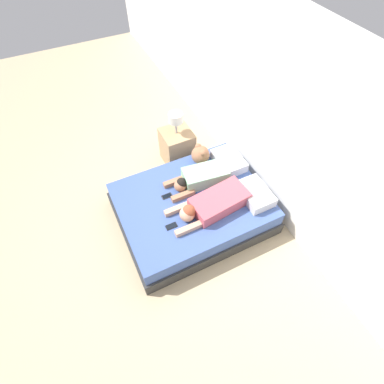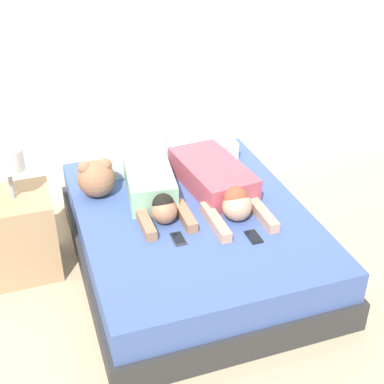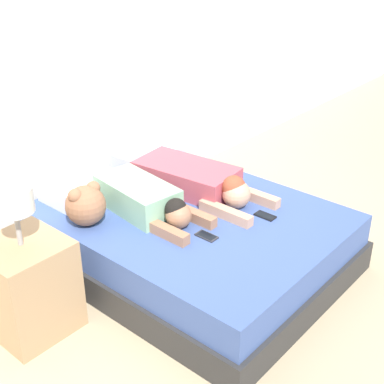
% 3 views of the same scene
% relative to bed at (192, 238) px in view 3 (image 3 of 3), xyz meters
% --- Properties ---
extents(ground_plane, '(12.00, 12.00, 0.00)m').
position_rel_bed_xyz_m(ground_plane, '(0.00, 0.00, -0.21)').
color(ground_plane, tan).
extents(wall_back, '(12.00, 0.06, 2.60)m').
position_rel_bed_xyz_m(wall_back, '(0.00, 1.14, 1.09)').
color(wall_back, white).
rests_on(wall_back, ground_plane).
extents(bed, '(1.57, 1.99, 0.43)m').
position_rel_bed_xyz_m(bed, '(0.00, 0.00, 0.00)').
color(bed, '#2D2D2D').
rests_on(bed, ground_plane).
extents(pillow_head_left, '(0.51, 0.35, 0.14)m').
position_rel_bed_xyz_m(pillow_head_left, '(-0.34, 0.76, 0.29)').
color(pillow_head_left, silver).
rests_on(pillow_head_left, bed).
extents(pillow_head_right, '(0.51, 0.35, 0.14)m').
position_rel_bed_xyz_m(pillow_head_right, '(0.34, 0.76, 0.29)').
color(pillow_head_right, silver).
rests_on(pillow_head_right, bed).
extents(person_left, '(0.39, 0.89, 0.20)m').
position_rel_bed_xyz_m(person_left, '(-0.22, 0.22, 0.31)').
color(person_left, '#8CBF99').
rests_on(person_left, bed).
extents(person_right, '(0.47, 1.09, 0.23)m').
position_rel_bed_xyz_m(person_right, '(0.25, 0.16, 0.31)').
color(person_right, '#B24C59').
rests_on(person_right, bed).
extents(cell_phone_left, '(0.07, 0.14, 0.01)m').
position_rel_bed_xyz_m(cell_phone_left, '(-0.19, -0.28, 0.22)').
color(cell_phone_left, '#2D2D33').
rests_on(cell_phone_left, bed).
extents(cell_phone_right, '(0.07, 0.14, 0.01)m').
position_rel_bed_xyz_m(cell_phone_right, '(0.27, -0.42, 0.22)').
color(cell_phone_right, black).
rests_on(cell_phone_right, bed).
extents(plush_toy, '(0.27, 0.27, 0.28)m').
position_rel_bed_xyz_m(plush_toy, '(-0.57, 0.42, 0.36)').
color(plush_toy, '#996647').
rests_on(plush_toy, bed).
extents(nightstand, '(0.46, 0.46, 0.94)m').
position_rel_bed_xyz_m(nightstand, '(-1.13, 0.29, 0.11)').
color(nightstand, tan).
rests_on(nightstand, ground_plane).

